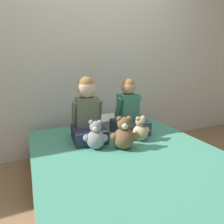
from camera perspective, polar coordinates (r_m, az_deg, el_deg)
ground_plane at (r=1.95m, az=5.02°, el=-21.87°), size 14.00×14.00×0.00m
wall_behind_bed at (r=2.58m, az=-6.42°, el=16.54°), size 8.00×0.06×2.50m
bed at (r=1.85m, az=5.15°, el=-17.20°), size 1.60×1.93×0.38m
child_on_left at (r=1.99m, az=-6.99°, el=-0.30°), size 0.34×0.37×0.63m
child_on_right at (r=2.17m, az=4.88°, el=-0.30°), size 0.35×0.36×0.60m
teddy_bear_held_by_left_child at (r=1.82m, az=-4.66°, el=-7.04°), size 0.21×0.17×0.27m
teddy_bear_held_by_right_child at (r=2.01m, az=8.06°, el=-5.18°), size 0.21×0.16×0.25m
teddy_bear_between_children at (r=1.81m, az=3.45°, el=-6.59°), size 0.24×0.19×0.31m
pillow_at_headboard at (r=2.40m, az=-3.69°, el=-3.06°), size 0.50×0.31×0.11m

